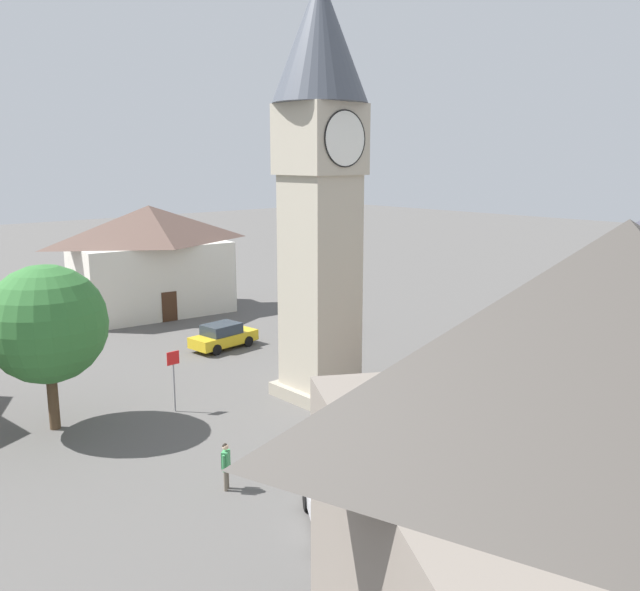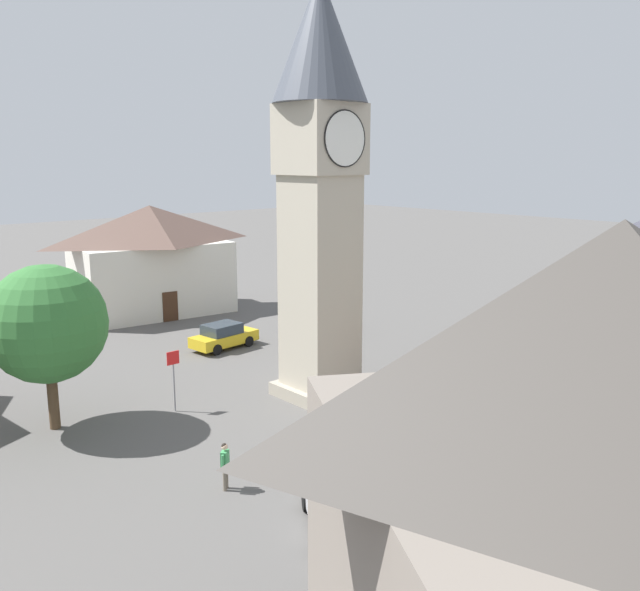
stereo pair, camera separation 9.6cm
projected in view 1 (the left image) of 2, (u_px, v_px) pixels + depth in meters
name	position (u px, v px, depth m)	size (l,w,h in m)	color
ground_plane	(320.00, 395.00, 32.00)	(200.00, 200.00, 0.00)	#565451
clock_tower	(320.00, 158.00, 29.74)	(4.26, 4.26, 19.22)	#A59C89
car_blue_kerb	(223.00, 336.00, 39.73)	(4.28, 2.13, 1.53)	gold
car_silver_kerb	(481.00, 349.00, 36.97)	(2.67, 4.42, 1.53)	black
car_red_corner	(338.00, 505.00, 20.31)	(3.66, 4.38, 1.53)	silver
car_white_side	(329.00, 320.00, 43.57)	(3.98, 4.22, 1.53)	silver
car_black_far	(456.00, 399.00, 29.33)	(4.32, 2.25, 1.53)	red
pedestrian	(226.00, 462.00, 22.63)	(0.46, 0.40, 1.69)	#706656
tree	(47.00, 324.00, 27.10)	(4.90, 4.90, 6.99)	brown
building_terrace_right	(151.00, 259.00, 48.13)	(11.81, 7.60, 7.91)	silver
building_hall_far	(599.00, 549.00, 10.18)	(10.73, 10.52, 10.33)	slate
road_sign	(174.00, 371.00, 29.53)	(0.60, 0.07, 2.80)	gray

